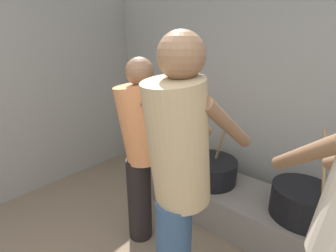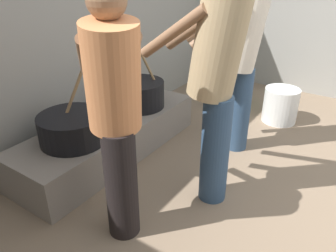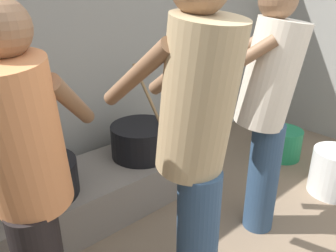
% 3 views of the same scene
% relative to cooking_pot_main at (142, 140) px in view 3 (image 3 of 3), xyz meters
% --- Properties ---
extents(block_enclosure_rear, '(5.10, 0.20, 2.20)m').
position_rel_cooking_pot_main_xyz_m(block_enclosure_rear, '(-0.17, 0.54, 0.65)').
color(block_enclosure_rear, gray).
rests_on(block_enclosure_rear, ground_plane).
extents(hearth_ledge, '(1.82, 0.60, 0.33)m').
position_rel_cooking_pot_main_xyz_m(hearth_ledge, '(-0.41, 0.02, -0.29)').
color(hearth_ledge, slate).
rests_on(hearth_ledge, ground_plane).
extents(cooking_pot_main, '(0.47, 0.47, 0.70)m').
position_rel_cooking_pot_main_xyz_m(cooking_pot_main, '(0.00, 0.00, 0.00)').
color(cooking_pot_main, black).
rests_on(cooking_pot_main, hearth_ledge).
extents(cooking_pot_secondary, '(0.51, 0.51, 0.67)m').
position_rel_cooking_pot_main_xyz_m(cooking_pot_secondary, '(-0.82, 0.00, -0.01)').
color(cooking_pot_secondary, black).
rests_on(cooking_pot_secondary, hearth_ledge).
extents(cook_in_cream_shirt, '(0.67, 0.71, 1.58)m').
position_rel_cooking_pot_main_xyz_m(cook_in_cream_shirt, '(0.31, -0.85, 0.45)').
color(cook_in_cream_shirt, navy).
rests_on(cook_in_cream_shirt, ground_plane).
extents(cook_in_tan_shirt, '(0.36, 0.69, 1.66)m').
position_rel_cooking_pot_main_xyz_m(cook_in_tan_shirt, '(-0.44, -0.99, 0.50)').
color(cook_in_tan_shirt, navy).
rests_on(cook_in_tan_shirt, ground_plane).
extents(cook_in_orange_shirt, '(0.67, 0.69, 1.52)m').
position_rel_cooking_pot_main_xyz_m(cook_in_orange_shirt, '(-1.05, -0.68, 0.41)').
color(cook_in_orange_shirt, black).
rests_on(cook_in_orange_shirt, ground_plane).
extents(bucket_white_plastic, '(0.36, 0.36, 0.37)m').
position_rel_cooking_pot_main_xyz_m(bucket_white_plastic, '(1.12, -1.03, -0.27)').
color(bucket_white_plastic, silver).
rests_on(bucket_white_plastic, ground_plane).
extents(bucket_green_plastic, '(0.35, 0.35, 0.29)m').
position_rel_cooking_pot_main_xyz_m(bucket_green_plastic, '(1.36, -0.44, -0.31)').
color(bucket_green_plastic, '#1E7A4C').
rests_on(bucket_green_plastic, ground_plane).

